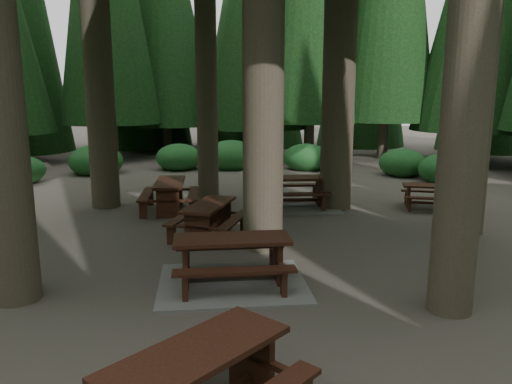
# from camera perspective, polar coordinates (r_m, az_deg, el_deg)

# --- Properties ---
(ground) EXTENTS (80.00, 80.00, 0.00)m
(ground) POSITION_cam_1_polar(r_m,az_deg,el_deg) (10.68, -3.64, -6.51)
(ground) COLOR #4C463E
(ground) RESTS_ON ground
(picnic_table_a) EXTENTS (2.95, 2.63, 0.85)m
(picnic_table_a) POSITION_cam_1_polar(r_m,az_deg,el_deg) (8.67, -2.73, -8.70)
(picnic_table_a) COLOR gray
(picnic_table_a) RESTS_ON ground
(picnic_table_b) EXTENTS (1.97, 2.25, 0.84)m
(picnic_table_b) POSITION_cam_1_polar(r_m,az_deg,el_deg) (14.04, -9.81, 0.09)
(picnic_table_b) COLOR #33150F
(picnic_table_b) RESTS_ON ground
(picnic_table_c) EXTENTS (2.98, 2.64, 0.88)m
(picnic_table_c) POSITION_cam_1_polar(r_m,az_deg,el_deg) (14.41, 4.04, -0.48)
(picnic_table_c) COLOR gray
(picnic_table_c) RESTS_ON ground
(picnic_table_d) EXTENTS (1.65, 1.36, 0.68)m
(picnic_table_d) POSITION_cam_1_polar(r_m,az_deg,el_deg) (15.01, 19.40, -0.09)
(picnic_table_d) COLOR #33150F
(picnic_table_d) RESTS_ON ground
(picnic_table_e) EXTENTS (2.41, 2.51, 0.85)m
(picnic_table_e) POSITION_cam_1_polar(r_m,az_deg,el_deg) (5.20, -6.74, -20.21)
(picnic_table_e) COLOR #33150F
(picnic_table_e) RESTS_ON ground
(picnic_table_f) EXTENTS (1.70, 2.00, 0.79)m
(picnic_table_f) POSITION_cam_1_polar(r_m,az_deg,el_deg) (11.39, -5.39, -2.64)
(picnic_table_f) COLOR #33150F
(picnic_table_f) RESTS_ON ground
(shrub_ring) EXTENTS (23.86, 24.64, 1.49)m
(shrub_ring) POSITION_cam_1_polar(r_m,az_deg,el_deg) (11.16, 0.65, -3.54)
(shrub_ring) COLOR #21602C
(shrub_ring) RESTS_ON ground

